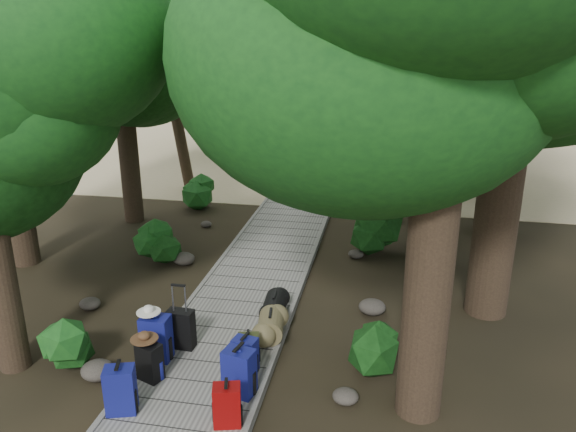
% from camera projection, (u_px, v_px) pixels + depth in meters
% --- Properties ---
extents(ground, '(120.00, 120.00, 0.00)m').
position_uv_depth(ground, '(255.00, 284.00, 11.38)').
color(ground, '#2D2516').
rests_on(ground, ground).
extents(sand_beach, '(40.00, 22.00, 0.02)m').
position_uv_depth(sand_beach, '(337.00, 136.00, 26.24)').
color(sand_beach, tan).
rests_on(sand_beach, ground).
extents(distant_hill, '(32.00, 16.00, 12.00)m').
position_uv_depth(distant_hill, '(12.00, 70.00, 63.01)').
color(distant_hill, black).
rests_on(distant_hill, ground).
extents(boardwalk, '(2.00, 12.00, 0.12)m').
position_uv_depth(boardwalk, '(266.00, 262.00, 12.29)').
color(boardwalk, gray).
rests_on(boardwalk, ground).
extents(backpack_left_a, '(0.45, 0.37, 0.73)m').
position_uv_depth(backpack_left_a, '(120.00, 388.00, 7.35)').
color(backpack_left_a, navy).
rests_on(backpack_left_a, boardwalk).
extents(backpack_left_b, '(0.41, 0.35, 0.63)m').
position_uv_depth(backpack_left_b, '(150.00, 360.00, 8.05)').
color(backpack_left_b, black).
rests_on(backpack_left_b, boardwalk).
extents(backpack_left_c, '(0.43, 0.31, 0.80)m').
position_uv_depth(backpack_left_c, '(156.00, 336.00, 8.51)').
color(backpack_left_c, navy).
rests_on(backpack_left_c, boardwalk).
extents(backpack_right_a, '(0.40, 0.33, 0.63)m').
position_uv_depth(backpack_right_a, '(227.00, 403.00, 7.13)').
color(backpack_right_a, '#840303').
rests_on(backpack_right_a, boardwalk).
extents(backpack_right_b, '(0.47, 0.38, 0.75)m').
position_uv_depth(backpack_right_b, '(239.00, 370.00, 7.71)').
color(backpack_right_b, navy).
rests_on(backpack_right_b, boardwalk).
extents(backpack_right_c, '(0.39, 0.31, 0.59)m').
position_uv_depth(backpack_right_c, '(245.00, 353.00, 8.24)').
color(backpack_right_c, navy).
rests_on(backpack_right_c, boardwalk).
extents(backpack_right_d, '(0.36, 0.30, 0.49)m').
position_uv_depth(backpack_right_d, '(248.00, 347.00, 8.50)').
color(backpack_right_d, '#2F3814').
rests_on(backpack_right_d, boardwalk).
extents(duffel_right_khaki, '(0.51, 0.69, 0.42)m').
position_uv_depth(duffel_right_khaki, '(271.00, 325.00, 9.17)').
color(duffel_right_khaki, brown).
rests_on(duffel_right_khaki, boardwalk).
extents(duffel_right_black, '(0.44, 0.66, 0.40)m').
position_uv_depth(duffel_right_black, '(275.00, 306.00, 9.83)').
color(duffel_right_black, black).
rests_on(duffel_right_black, boardwalk).
extents(suitcase_on_boardwalk, '(0.42, 0.25, 0.64)m').
position_uv_depth(suitcase_on_boardwalk, '(181.00, 329.00, 8.85)').
color(suitcase_on_boardwalk, black).
rests_on(suitcase_on_boardwalk, boardwalk).
extents(lone_suitcase_on_sand, '(0.42, 0.25, 0.66)m').
position_uv_depth(lone_suitcase_on_sand, '(322.00, 170.00, 18.82)').
color(lone_suitcase_on_sand, black).
rests_on(lone_suitcase_on_sand, sand_beach).
extents(hat_brown, '(0.40, 0.40, 0.12)m').
position_uv_depth(hat_brown, '(144.00, 335.00, 7.97)').
color(hat_brown, '#51351E').
rests_on(hat_brown, backpack_left_b).
extents(hat_white, '(0.36, 0.36, 0.12)m').
position_uv_depth(hat_white, '(148.00, 309.00, 8.36)').
color(hat_white, silver).
rests_on(hat_white, backpack_left_c).
extents(kayak, '(1.59, 3.31, 0.32)m').
position_uv_depth(kayak, '(242.00, 156.00, 21.52)').
color(kayak, '#A81A0E').
rests_on(kayak, sand_beach).
extents(sun_lounger, '(1.36, 2.18, 0.67)m').
position_uv_depth(sun_lounger, '(400.00, 159.00, 20.27)').
color(sun_lounger, silver).
rests_on(sun_lounger, sand_beach).
extents(tree_right_a, '(5.24, 5.24, 8.73)m').
position_uv_depth(tree_right_a, '(446.00, 84.00, 6.25)').
color(tree_right_a, black).
rests_on(tree_right_a, ground).
extents(tree_right_b, '(5.97, 5.97, 10.66)m').
position_uv_depth(tree_right_b, '(524.00, 1.00, 8.57)').
color(tree_right_b, black).
rests_on(tree_right_b, ground).
extents(tree_right_c, '(4.54, 4.54, 7.85)m').
position_uv_depth(tree_right_c, '(446.00, 79.00, 11.37)').
color(tree_right_c, black).
rests_on(tree_right_c, ground).
extents(tree_right_e, '(5.52, 5.52, 9.94)m').
position_uv_depth(tree_right_e, '(468.00, 24.00, 15.57)').
color(tree_right_e, black).
rests_on(tree_right_e, ground).
extents(tree_right_f, '(4.90, 4.90, 8.76)m').
position_uv_depth(tree_right_f, '(526.00, 44.00, 17.61)').
color(tree_right_f, black).
rests_on(tree_right_f, ground).
extents(tree_left_c, '(4.13, 4.13, 7.18)m').
position_uv_depth(tree_left_c, '(122.00, 84.00, 13.89)').
color(tree_left_c, black).
rests_on(tree_left_c, ground).
extents(tree_back_a, '(5.67, 5.67, 9.81)m').
position_uv_depth(tree_back_a, '(302.00, 26.00, 23.81)').
color(tree_back_a, black).
rests_on(tree_back_a, ground).
extents(tree_back_b, '(5.80, 5.80, 10.35)m').
position_uv_depth(tree_back_b, '(386.00, 19.00, 23.62)').
color(tree_back_b, black).
rests_on(tree_back_b, ground).
extents(tree_back_c, '(5.30, 5.30, 9.55)m').
position_uv_depth(tree_back_c, '(456.00, 29.00, 22.97)').
color(tree_back_c, black).
rests_on(tree_back_c, ground).
extents(tree_back_d, '(4.71, 4.71, 7.85)m').
position_uv_depth(tree_back_d, '(209.00, 49.00, 24.45)').
color(tree_back_d, black).
rests_on(tree_back_d, ground).
extents(palm_right_a, '(4.83, 4.83, 8.24)m').
position_uv_depth(palm_right_a, '(408.00, 58.00, 14.93)').
color(palm_right_a, '#153D11').
rests_on(palm_right_a, ground).
extents(palm_right_b, '(4.03, 4.03, 7.78)m').
position_uv_depth(palm_right_b, '(479.00, 56.00, 19.88)').
color(palm_right_b, '#153D11').
rests_on(palm_right_b, ground).
extents(palm_right_c, '(4.82, 4.82, 7.67)m').
position_uv_depth(palm_right_c, '(404.00, 55.00, 21.50)').
color(palm_right_c, '#153D11').
rests_on(palm_right_c, ground).
extents(palm_left_a, '(4.77, 4.77, 7.59)m').
position_uv_depth(palm_left_a, '(173.00, 66.00, 16.80)').
color(palm_left_a, '#153D11').
rests_on(palm_left_a, ground).
extents(rock_left_a, '(0.50, 0.45, 0.28)m').
position_uv_depth(rock_left_a, '(98.00, 370.00, 8.31)').
color(rock_left_a, '#4C473F').
rests_on(rock_left_a, ground).
extents(rock_left_b, '(0.39, 0.35, 0.22)m').
position_uv_depth(rock_left_b, '(90.00, 304.00, 10.35)').
color(rock_left_b, '#4C473F').
rests_on(rock_left_b, ground).
extents(rock_left_c, '(0.49, 0.44, 0.27)m').
position_uv_depth(rock_left_c, '(184.00, 259.00, 12.26)').
color(rock_left_c, '#4C473F').
rests_on(rock_left_c, ground).
extents(rock_left_d, '(0.28, 0.25, 0.16)m').
position_uv_depth(rock_left_d, '(206.00, 224.00, 14.53)').
color(rock_left_d, '#4C473F').
rests_on(rock_left_d, ground).
extents(rock_right_a, '(0.37, 0.33, 0.20)m').
position_uv_depth(rock_right_a, '(345.00, 396.00, 7.79)').
color(rock_right_a, '#4C473F').
rests_on(rock_right_a, ground).
extents(rock_right_b, '(0.49, 0.44, 0.27)m').
position_uv_depth(rock_right_b, '(372.00, 307.00, 10.17)').
color(rock_right_b, '#4C473F').
rests_on(rock_right_b, ground).
extents(rock_right_c, '(0.34, 0.31, 0.19)m').
position_uv_depth(rock_right_c, '(356.00, 254.00, 12.60)').
color(rock_right_c, '#4C473F').
rests_on(rock_right_c, ground).
extents(rock_right_d, '(0.48, 0.44, 0.27)m').
position_uv_depth(rock_right_d, '(393.00, 217.00, 14.91)').
color(rock_right_d, '#4C473F').
rests_on(rock_right_d, ground).
extents(shrub_left_a, '(0.97, 0.97, 0.88)m').
position_uv_depth(shrub_left_a, '(66.00, 346.00, 8.38)').
color(shrub_left_a, '#144417').
rests_on(shrub_left_a, ground).
extents(shrub_left_b, '(0.96, 0.96, 0.87)m').
position_uv_depth(shrub_left_b, '(158.00, 243.00, 12.33)').
color(shrub_left_b, '#144417').
rests_on(shrub_left_b, ground).
extents(shrub_left_c, '(1.07, 1.07, 0.96)m').
position_uv_depth(shrub_left_c, '(200.00, 191.00, 16.00)').
color(shrub_left_c, '#144417').
rests_on(shrub_left_c, ground).
extents(shrub_right_a, '(0.89, 0.89, 0.80)m').
position_uv_depth(shrub_right_a, '(379.00, 347.00, 8.42)').
color(shrub_right_a, '#144417').
rests_on(shrub_right_a, ground).
extents(shrub_right_b, '(1.32, 1.32, 1.19)m').
position_uv_depth(shrub_right_b, '(375.00, 230.00, 12.67)').
color(shrub_right_b, '#144417').
rests_on(shrub_right_b, ground).
extents(shrub_right_c, '(0.83, 0.83, 0.74)m').
position_uv_depth(shrub_right_c, '(357.00, 198.00, 15.68)').
color(shrub_right_c, '#144417').
rests_on(shrub_right_c, ground).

